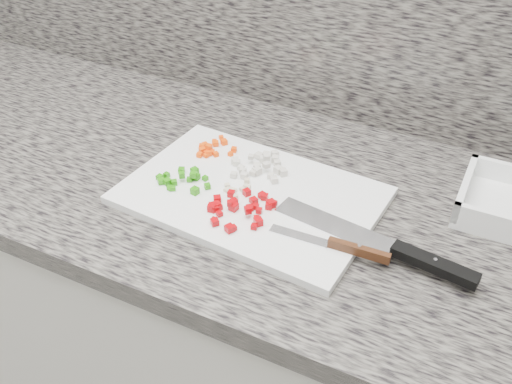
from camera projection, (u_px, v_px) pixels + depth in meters
cabinet at (228, 334)px, 1.36m from camera, size 3.92×0.62×0.86m
countertop at (221, 180)px, 1.09m from camera, size 3.96×0.64×0.04m
cutting_board at (251, 195)px, 1.00m from camera, size 0.46×0.32×0.01m
carrot_pile at (213, 148)px, 1.11m from camera, size 0.08×0.09×0.02m
onion_pile at (261, 165)px, 1.06m from camera, size 0.12×0.11×0.02m
green_pepper_pile at (183, 179)px, 1.02m from camera, size 0.10×0.08×0.02m
red_pepper_pile at (241, 208)px, 0.95m from camera, size 0.11×0.12×0.02m
garlic_pile at (236, 188)px, 1.00m from camera, size 0.04×0.06×0.01m
chef_knife at (398, 250)px, 0.87m from camera, size 0.34×0.08×0.02m
paring_knife at (343, 247)px, 0.88m from camera, size 0.19×0.02×0.02m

